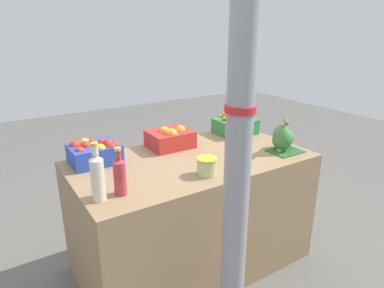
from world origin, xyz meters
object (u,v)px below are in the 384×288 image
Objects in this scene: support_pole at (239,137)px; apple_crate at (94,152)px; broccoli_pile at (283,139)px; pickle_jar at (207,166)px; juice_bottle_cloudy at (98,176)px; sparrow_bird at (286,121)px; orange_crate at (170,138)px; juice_bottle_ruby at (120,175)px; carrot_crate at (235,125)px.

support_pole reaches higher than apple_crate.
broccoli_pile is 0.68m from pickle_jar.
pickle_jar is (-0.67, -0.05, -0.04)m from broccoli_pile.
broccoli_pile is at bearing 0.32° from juice_bottle_cloudy.
support_pole is 11.02× the size of broccoli_pile.
apple_crate is at bearing 157.09° from broccoli_pile.
apple_crate is 2.59× the size of sparrow_bird.
juice_bottle_ruby reaches higher than orange_crate.
orange_crate is 0.76m from juice_bottle_ruby.
carrot_crate is 0.55m from sparrow_bird.
sparrow_bird is at bearing -89.04° from carrot_crate.
juice_bottle_cloudy is 0.12m from juice_bottle_ruby.
sparrow_bird is (0.01, -0.52, 0.16)m from carrot_crate.
juice_bottle_cloudy is at bearing 142.92° from sparrow_bird.
pickle_jar is at bearing -4.53° from juice_bottle_ruby.
juice_bottle_ruby is at bearing -156.79° from carrot_crate.
sparrow_bird reaches higher than pickle_jar.
support_pole is 9.39× the size of juice_bottle_ruby.
juice_bottle_cloudy is (-0.69, -0.49, 0.06)m from orange_crate.
sparrow_bird is (0.85, 0.51, -0.18)m from support_pole.
carrot_crate is at bearing 50.70° from support_pole.
support_pole is 0.62m from pickle_jar.
juice_bottle_cloudy reaches higher than apple_crate.
juice_bottle_ruby is (0.11, 0.00, -0.02)m from juice_bottle_cloudy.
juice_bottle_ruby is (-1.19, -0.01, 0.02)m from broccoli_pile.
orange_crate is 1.37× the size of broccoli_pile.
apple_crate is 0.98× the size of juice_bottle_cloudy.
juice_bottle_ruby is (-0.57, -0.49, 0.04)m from orange_crate.
apple_crate is at bearing 74.68° from juice_bottle_cloudy.
orange_crate is (0.24, 1.02, -0.33)m from support_pole.
juice_bottle_cloudy reaches higher than juice_bottle_ruby.
broccoli_pile is at bearing 4.09° from pickle_jar.
apple_crate is at bearing 119.66° from sparrow_bird.
juice_bottle_cloudy reaches higher than sparrow_bird.
juice_bottle_ruby reaches higher than carrot_crate.
carrot_crate is at bearing 39.60° from pickle_jar.
broccoli_pile is at bearing -22.91° from apple_crate.
orange_crate is at bearing 103.84° from sparrow_bird.
orange_crate is 0.54m from pickle_jar.
orange_crate reaches higher than pickle_jar.
juice_bottle_cloudy is (-1.29, -0.50, 0.06)m from carrot_crate.
support_pole is 0.69m from juice_bottle_ruby.
broccoli_pile is (0.01, -0.50, 0.02)m from carrot_crate.
sparrow_bird is (0.67, 0.02, 0.17)m from pickle_jar.
juice_bottle_ruby reaches higher than apple_crate.
support_pole is at bearing 174.50° from sparrow_bird.
sparrow_bird reaches higher than apple_crate.
broccoli_pile is 1.78× the size of pickle_jar.
sparrow_bird reaches higher than orange_crate.
juice_bottle_cloudy is 1.19× the size of juice_bottle_ruby.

